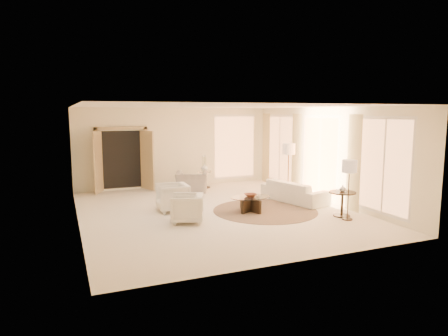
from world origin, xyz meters
name	(u,v)px	position (x,y,z in m)	size (l,w,h in m)	color
room	(216,160)	(0.00, 0.00, 1.40)	(7.04, 8.04, 2.83)	white
windows_right	(321,156)	(3.45, 0.10, 1.35)	(0.10, 6.40, 2.40)	#FFAA66
window_back_corner	(235,147)	(2.30, 3.95, 1.35)	(1.70, 0.10, 2.40)	#FFAA66
curtains_right	(303,155)	(3.40, 1.00, 1.30)	(0.06, 5.20, 2.60)	#CDC289
french_doors	(122,160)	(-1.90, 3.82, 1.07)	(1.95, 0.66, 2.16)	tan
area_rug	(265,210)	(1.24, -0.48, 0.01)	(2.82, 2.82, 0.01)	#413023
sofa	(294,191)	(2.59, 0.19, 0.31)	(2.12, 0.83, 0.62)	white
armchair_left	(172,196)	(-1.08, 0.46, 0.41)	(0.79, 0.74, 0.82)	white
armchair_right	(187,207)	(-1.05, -0.77, 0.38)	(0.74, 0.69, 0.76)	white
accent_chair	(192,179)	(0.20, 2.75, 0.45)	(1.03, 0.67, 0.90)	gray
coffee_table	(250,202)	(0.83, -0.41, 0.26)	(1.45, 1.45, 0.41)	black
end_table	(342,199)	(2.79, -1.74, 0.44)	(0.68, 0.68, 0.64)	black
side_table	(205,178)	(0.84, 3.27, 0.36)	(0.51, 0.51, 0.59)	black
floor_lamp_near	(289,151)	(2.90, 1.07, 1.42)	(0.40, 0.40, 1.67)	black
floor_lamp_far	(349,169)	(2.70, -2.07, 1.27)	(0.36, 0.36, 1.49)	black
bowl	(251,195)	(0.83, -0.41, 0.45)	(0.33, 0.33, 0.08)	brown
end_vase	(343,189)	(2.79, -1.74, 0.72)	(0.17, 0.17, 0.18)	white
side_vase	(205,167)	(0.84, 3.27, 0.72)	(0.26, 0.26, 0.27)	white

